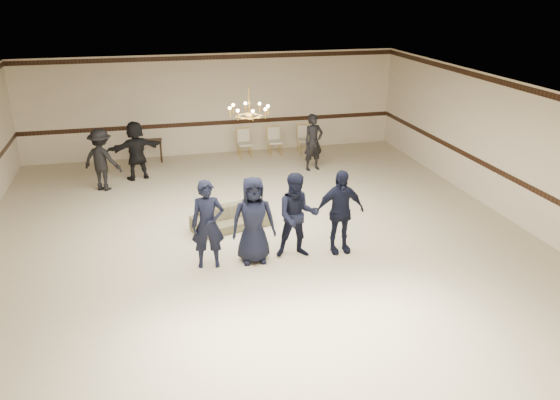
{
  "coord_description": "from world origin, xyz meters",
  "views": [
    {
      "loc": [
        -2.23,
        -10.79,
        5.28
      ],
      "look_at": [
        0.32,
        -0.5,
        1.13
      ],
      "focal_mm": 35.93,
      "sensor_mm": 36.0,
      "label": 1
    }
  ],
  "objects_px": {
    "adult_left": "(102,160)",
    "banquet_chair_left": "(244,144)",
    "boy_d": "(340,212)",
    "settee": "(230,218)",
    "boy_c": "(297,216)",
    "chandelier": "(249,101)",
    "boy_b": "(253,220)",
    "adult_right": "(313,142)",
    "banquet_chair_mid": "(275,142)",
    "boy_a": "(208,224)",
    "banquet_chair_right": "(305,140)",
    "adult_mid": "(136,150)",
    "console_table": "(149,151)"
  },
  "relations": [
    {
      "from": "adult_left",
      "to": "banquet_chair_left",
      "type": "bearing_deg",
      "value": -124.05
    },
    {
      "from": "boy_d",
      "to": "settee",
      "type": "xyz_separation_m",
      "value": [
        -2.0,
        1.69,
        -0.64
      ]
    },
    {
      "from": "boy_c",
      "to": "boy_d",
      "type": "xyz_separation_m",
      "value": [
        0.9,
        0.0,
        0.0
      ]
    },
    {
      "from": "chandelier",
      "to": "banquet_chair_left",
      "type": "bearing_deg",
      "value": 81.06
    },
    {
      "from": "boy_b",
      "to": "settee",
      "type": "height_order",
      "value": "boy_b"
    },
    {
      "from": "adult_left",
      "to": "adult_right",
      "type": "xyz_separation_m",
      "value": [
        6.0,
        0.3,
        0.0
      ]
    },
    {
      "from": "adult_left",
      "to": "banquet_chair_mid",
      "type": "xyz_separation_m",
      "value": [
        5.25,
        2.06,
        -0.4
      ]
    },
    {
      "from": "adult_left",
      "to": "banquet_chair_mid",
      "type": "height_order",
      "value": "adult_left"
    },
    {
      "from": "boy_a",
      "to": "settee",
      "type": "relative_size",
      "value": 1.02
    },
    {
      "from": "chandelier",
      "to": "adult_right",
      "type": "height_order",
      "value": "chandelier"
    },
    {
      "from": "adult_left",
      "to": "banquet_chair_right",
      "type": "xyz_separation_m",
      "value": [
        6.25,
        2.06,
        -0.4
      ]
    },
    {
      "from": "settee",
      "to": "adult_mid",
      "type": "distance_m",
      "value": 4.57
    },
    {
      "from": "boy_b",
      "to": "adult_left",
      "type": "relative_size",
      "value": 1.06
    },
    {
      "from": "chandelier",
      "to": "console_table",
      "type": "bearing_deg",
      "value": 111.58
    },
    {
      "from": "chandelier",
      "to": "boy_c",
      "type": "distance_m",
      "value": 2.76
    },
    {
      "from": "banquet_chair_left",
      "to": "banquet_chair_mid",
      "type": "height_order",
      "value": "same"
    },
    {
      "from": "settee",
      "to": "chandelier",
      "type": "bearing_deg",
      "value": 0.16
    },
    {
      "from": "adult_left",
      "to": "console_table",
      "type": "relative_size",
      "value": 1.99
    },
    {
      "from": "console_table",
      "to": "boy_b",
      "type": "bearing_deg",
      "value": -70.51
    },
    {
      "from": "chandelier",
      "to": "console_table",
      "type": "distance_m",
      "value": 6.41
    },
    {
      "from": "boy_d",
      "to": "adult_left",
      "type": "xyz_separation_m",
      "value": [
        -4.91,
        5.05,
        -0.05
      ]
    },
    {
      "from": "boy_d",
      "to": "boy_c",
      "type": "bearing_deg",
      "value": 178.82
    },
    {
      "from": "chandelier",
      "to": "console_table",
      "type": "relative_size",
      "value": 1.11
    },
    {
      "from": "boy_a",
      "to": "adult_right",
      "type": "xyz_separation_m",
      "value": [
        3.79,
        5.35,
        -0.05
      ]
    },
    {
      "from": "boy_c",
      "to": "adult_mid",
      "type": "height_order",
      "value": "boy_c"
    },
    {
      "from": "adult_right",
      "to": "banquet_chair_mid",
      "type": "distance_m",
      "value": 1.95
    },
    {
      "from": "chandelier",
      "to": "adult_left",
      "type": "bearing_deg",
      "value": 136.61
    },
    {
      "from": "chandelier",
      "to": "banquet_chair_right",
      "type": "distance_m",
      "value": 6.47
    },
    {
      "from": "boy_b",
      "to": "settee",
      "type": "bearing_deg",
      "value": 99.69
    },
    {
      "from": "boy_c",
      "to": "boy_a",
      "type": "bearing_deg",
      "value": -172.31
    },
    {
      "from": "boy_c",
      "to": "boy_d",
      "type": "bearing_deg",
      "value": 7.69
    },
    {
      "from": "banquet_chair_mid",
      "to": "console_table",
      "type": "distance_m",
      "value": 4.01
    },
    {
      "from": "adult_right",
      "to": "banquet_chair_left",
      "type": "height_order",
      "value": "adult_right"
    },
    {
      "from": "banquet_chair_mid",
      "to": "console_table",
      "type": "height_order",
      "value": "banquet_chair_mid"
    },
    {
      "from": "boy_b",
      "to": "banquet_chair_left",
      "type": "height_order",
      "value": "boy_b"
    },
    {
      "from": "boy_a",
      "to": "adult_mid",
      "type": "bearing_deg",
      "value": 109.85
    },
    {
      "from": "adult_left",
      "to": "adult_mid",
      "type": "bearing_deg",
      "value": -112.0
    },
    {
      "from": "settee",
      "to": "console_table",
      "type": "relative_size",
      "value": 2.06
    },
    {
      "from": "boy_a",
      "to": "boy_c",
      "type": "relative_size",
      "value": 1.0
    },
    {
      "from": "boy_a",
      "to": "banquet_chair_right",
      "type": "xyz_separation_m",
      "value": [
        4.03,
        7.11,
        -0.44
      ]
    },
    {
      "from": "adult_left",
      "to": "banquet_chair_left",
      "type": "distance_m",
      "value": 4.73
    },
    {
      "from": "banquet_chair_mid",
      "to": "console_table",
      "type": "relative_size",
      "value": 1.06
    },
    {
      "from": "boy_d",
      "to": "settee",
      "type": "relative_size",
      "value": 1.02
    },
    {
      "from": "settee",
      "to": "banquet_chair_mid",
      "type": "relative_size",
      "value": 1.95
    },
    {
      "from": "chandelier",
      "to": "console_table",
      "type": "height_order",
      "value": "chandelier"
    },
    {
      "from": "chandelier",
      "to": "boy_a",
      "type": "height_order",
      "value": "chandelier"
    },
    {
      "from": "adult_mid",
      "to": "banquet_chair_left",
      "type": "height_order",
      "value": "adult_mid"
    },
    {
      "from": "adult_right",
      "to": "banquet_chair_mid",
      "type": "height_order",
      "value": "adult_right"
    },
    {
      "from": "banquet_chair_mid",
      "to": "boy_a",
      "type": "bearing_deg",
      "value": -110.68
    },
    {
      "from": "boy_d",
      "to": "chandelier",
      "type": "bearing_deg",
      "value": 128.23
    }
  ]
}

